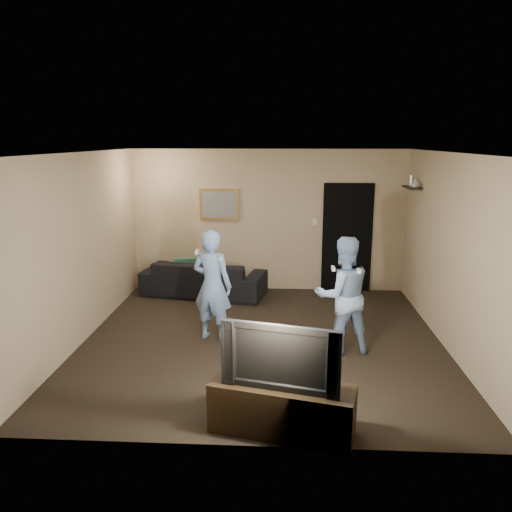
# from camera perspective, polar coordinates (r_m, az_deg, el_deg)

# --- Properties ---
(ground) EXTENTS (5.00, 5.00, 0.00)m
(ground) POSITION_cam_1_polar(r_m,az_deg,el_deg) (7.15, 0.71, -9.58)
(ground) COLOR black
(ground) RESTS_ON ground
(ceiling) EXTENTS (5.00, 5.00, 0.04)m
(ceiling) POSITION_cam_1_polar(r_m,az_deg,el_deg) (6.59, 0.78, 11.74)
(ceiling) COLOR silver
(ceiling) RESTS_ON wall_back
(wall_back) EXTENTS (5.00, 0.04, 2.60)m
(wall_back) POSITION_cam_1_polar(r_m,az_deg,el_deg) (9.21, 1.41, 4.04)
(wall_back) COLOR tan
(wall_back) RESTS_ON ground
(wall_front) EXTENTS (5.00, 0.04, 2.60)m
(wall_front) POSITION_cam_1_polar(r_m,az_deg,el_deg) (4.35, -0.67, -6.56)
(wall_front) COLOR tan
(wall_front) RESTS_ON ground
(wall_left) EXTENTS (0.04, 5.00, 2.60)m
(wall_left) POSITION_cam_1_polar(r_m,az_deg,el_deg) (7.30, -19.28, 0.85)
(wall_left) COLOR tan
(wall_left) RESTS_ON ground
(wall_right) EXTENTS (0.04, 5.00, 2.60)m
(wall_right) POSITION_cam_1_polar(r_m,az_deg,el_deg) (7.10, 21.33, 0.36)
(wall_right) COLOR tan
(wall_right) RESTS_ON ground
(sofa) EXTENTS (2.31, 1.25, 0.64)m
(sofa) POSITION_cam_1_polar(r_m,az_deg,el_deg) (9.09, -5.97, -2.49)
(sofa) COLOR black
(sofa) RESTS_ON ground
(throw_pillow) EXTENTS (0.42, 0.22, 0.41)m
(throw_pillow) POSITION_cam_1_polar(r_m,az_deg,el_deg) (9.10, -8.10, -1.47)
(throw_pillow) COLOR #1C543F
(throw_pillow) RESTS_ON sofa
(painting_frame) EXTENTS (0.72, 0.05, 0.57)m
(painting_frame) POSITION_cam_1_polar(r_m,az_deg,el_deg) (9.21, -4.22, 5.90)
(painting_frame) COLOR olive
(painting_frame) RESTS_ON wall_back
(painting_canvas) EXTENTS (0.62, 0.01, 0.47)m
(painting_canvas) POSITION_cam_1_polar(r_m,az_deg,el_deg) (9.18, -4.24, 5.88)
(painting_canvas) COLOR slate
(painting_canvas) RESTS_ON painting_frame
(doorway) EXTENTS (0.90, 0.06, 2.00)m
(doorway) POSITION_cam_1_polar(r_m,az_deg,el_deg) (9.30, 10.37, 2.04)
(doorway) COLOR black
(doorway) RESTS_ON ground
(light_switch) EXTENTS (0.08, 0.02, 0.12)m
(light_switch) POSITION_cam_1_polar(r_m,az_deg,el_deg) (9.20, 6.72, 3.94)
(light_switch) COLOR silver
(light_switch) RESTS_ON wall_back
(wall_shelf) EXTENTS (0.20, 0.60, 0.03)m
(wall_shelf) POSITION_cam_1_polar(r_m,az_deg,el_deg) (8.68, 17.40, 7.48)
(wall_shelf) COLOR black
(wall_shelf) RESTS_ON wall_right
(shelf_vase) EXTENTS (0.18, 0.18, 0.15)m
(shelf_vase) POSITION_cam_1_polar(r_m,az_deg,el_deg) (8.49, 17.75, 7.95)
(shelf_vase) COLOR #A3A2A7
(shelf_vase) RESTS_ON wall_shelf
(shelf_figurine) EXTENTS (0.06, 0.06, 0.18)m
(shelf_figurine) POSITION_cam_1_polar(r_m,az_deg,el_deg) (8.75, 17.32, 8.22)
(shelf_figurine) COLOR silver
(shelf_figurine) RESTS_ON wall_shelf
(tv_console) EXTENTS (1.44, 0.76, 0.49)m
(tv_console) POSITION_cam_1_polar(r_m,az_deg,el_deg) (5.01, 2.98, -17.02)
(tv_console) COLOR black
(tv_console) RESTS_ON ground
(television) EXTENTS (1.12, 0.41, 0.65)m
(television) POSITION_cam_1_polar(r_m,az_deg,el_deg) (4.75, 3.07, -11.08)
(television) COLOR black
(television) RESTS_ON tv_console
(wii_player_left) EXTENTS (0.67, 0.56, 1.58)m
(wii_player_left) POSITION_cam_1_polar(r_m,az_deg,el_deg) (6.95, -5.01, -3.39)
(wii_player_left) COLOR #7BA1D5
(wii_player_left) RESTS_ON ground
(wii_player_right) EXTENTS (0.87, 0.75, 1.56)m
(wii_player_right) POSITION_cam_1_polar(r_m,az_deg,el_deg) (6.63, 9.88, -4.43)
(wii_player_right) COLOR #95B2D8
(wii_player_right) RESTS_ON ground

